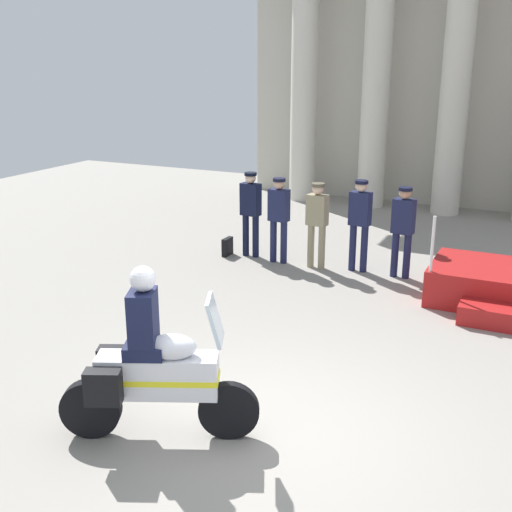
{
  "coord_description": "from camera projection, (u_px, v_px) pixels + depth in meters",
  "views": [
    {
      "loc": [
        2.47,
        -5.35,
        3.84
      ],
      "look_at": [
        -1.33,
        2.56,
        1.09
      ],
      "focal_mm": 44.67,
      "sensor_mm": 36.0,
      "label": 1
    }
  ],
  "objects": [
    {
      "name": "officer_in_row_4",
      "position": [
        403.0,
        225.0,
        11.33
      ],
      "size": [
        0.4,
        0.26,
        1.67
      ],
      "rotation": [
        0.0,
        0.0,
        3.04
      ],
      "color": "#191E42",
      "rests_on": "ground_plane"
    },
    {
      "name": "briefcase_on_ground",
      "position": [
        227.0,
        247.0,
        12.86
      ],
      "size": [
        0.1,
        0.32,
        0.36
      ],
      "primitive_type": "cube",
      "color": "black",
      "rests_on": "ground_plane"
    },
    {
      "name": "officer_in_row_1",
      "position": [
        279.0,
        213.0,
        12.18
      ],
      "size": [
        0.4,
        0.26,
        1.66
      ],
      "rotation": [
        0.0,
        0.0,
        3.04
      ],
      "color": "#191E42",
      "rests_on": "ground_plane"
    },
    {
      "name": "ground_plane",
      "position": [
        264.0,
        435.0,
        6.77
      ],
      "size": [
        28.32,
        28.32,
        0.0
      ],
      "primitive_type": "plane",
      "color": "gray"
    },
    {
      "name": "officer_in_row_0",
      "position": [
        251.0,
        208.0,
        12.56
      ],
      "size": [
        0.4,
        0.26,
        1.7
      ],
      "rotation": [
        0.0,
        0.0,
        3.04
      ],
      "color": "black",
      "rests_on": "ground_plane"
    },
    {
      "name": "officer_in_row_2",
      "position": [
        317.0,
        219.0,
        11.87
      ],
      "size": [
        0.4,
        0.26,
        1.63
      ],
      "rotation": [
        0.0,
        0.0,
        3.04
      ],
      "color": "gray",
      "rests_on": "ground_plane"
    },
    {
      "name": "colonnade_backdrop",
      "position": [
        462.0,
        56.0,
        15.7
      ],
      "size": [
        11.44,
        1.56,
        7.6
      ],
      "color": "beige",
      "rests_on": "ground_plane"
    },
    {
      "name": "motorcycle_with_rider",
      "position": [
        151.0,
        369.0,
        6.51
      ],
      "size": [
        1.96,
        1.07,
        1.9
      ],
      "rotation": [
        0.0,
        0.0,
        0.42
      ],
      "color": "black",
      "rests_on": "ground_plane"
    },
    {
      "name": "officer_in_row_3",
      "position": [
        360.0,
        218.0,
        11.67
      ],
      "size": [
        0.4,
        0.26,
        1.72
      ],
      "rotation": [
        0.0,
        0.0,
        3.04
      ],
      "color": "#191E42",
      "rests_on": "ground_plane"
    }
  ]
}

